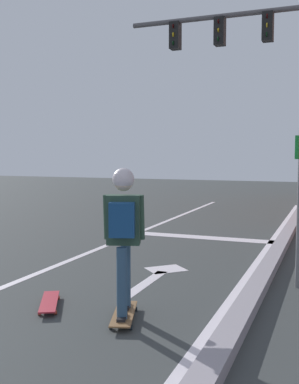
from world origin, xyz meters
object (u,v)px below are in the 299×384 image
at_px(skateboard, 124,314).
at_px(traffic_signal_mast, 259,61).
at_px(skater, 123,224).
at_px(spare_skateboard, 49,302).

distance_m(skateboard, traffic_signal_mast, 7.65).
bearing_deg(skater, spare_skateboard, 175.49).
distance_m(spare_skateboard, traffic_signal_mast, 7.71).
relative_size(skater, traffic_signal_mast, 0.28).
bearing_deg(skateboard, spare_skateboard, 176.48).
bearing_deg(spare_skateboard, skateboard, -3.52).
xyz_separation_m(skateboard, traffic_signal_mast, (0.40, 6.59, 3.86)).
height_order(spare_skateboard, traffic_signal_mast, traffic_signal_mast).
relative_size(spare_skateboard, traffic_signal_mast, 0.14).
bearing_deg(traffic_signal_mast, skater, -93.40).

